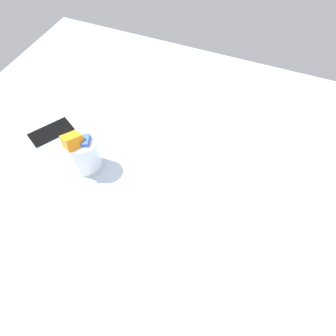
{
  "coord_description": "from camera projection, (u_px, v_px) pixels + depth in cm",
  "views": [
    {
      "loc": [
        16.5,
        -58.86,
        105.88
      ],
      "look_at": [
        -8.88,
        1.65,
        24.0
      ],
      "focal_mm": 38.95,
      "sensor_mm": 36.0,
      "label": 1
    }
  ],
  "objects": [
    {
      "name": "bed_mattress",
      "position": [
        192.0,
        210.0,
        1.14
      ],
      "size": [
        180.0,
        140.0,
        18.0
      ],
      "primitive_type": "cube",
      "color": "silver",
      "rests_on": "ground"
    },
    {
      "name": "snack_cup",
      "position": [
        84.0,
        153.0,
        1.08
      ],
      "size": [
        10.2,
        9.74,
        14.69
      ],
      "color": "silver",
      "rests_on": "bed_mattress"
    },
    {
      "name": "cell_phone",
      "position": [
        51.0,
        132.0,
        1.22
      ],
      "size": [
        12.91,
        15.52,
        0.8
      ],
      "primitive_type": "cube",
      "rotation": [
        0.0,
        0.0,
        2.62
      ],
      "color": "black",
      "rests_on": "bed_mattress"
    }
  ]
}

